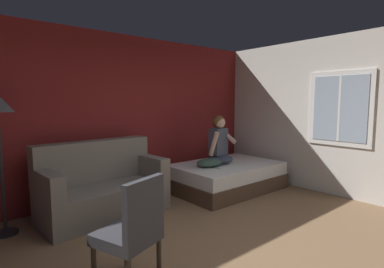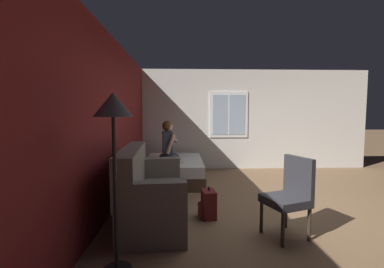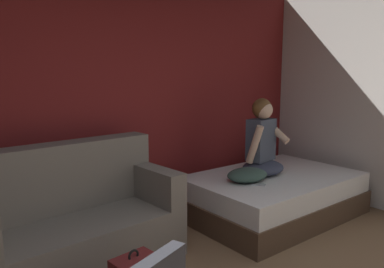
{
  "view_description": "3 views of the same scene",
  "coord_description": "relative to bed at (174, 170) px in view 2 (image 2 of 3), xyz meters",
  "views": [
    {
      "loc": [
        -2.1,
        -1.84,
        1.6
      ],
      "look_at": [
        1.11,
        2.0,
        1.06
      ],
      "focal_mm": 28.0,
      "sensor_mm": 36.0,
      "label": 1
    },
    {
      "loc": [
        -3.96,
        1.66,
        1.51
      ],
      "look_at": [
        1.19,
        1.46,
        1.1
      ],
      "focal_mm": 24.0,
      "sensor_mm": 36.0,
      "label": 2
    },
    {
      "loc": [
        -1.48,
        -0.83,
        1.64
      ],
      "look_at": [
        0.66,
        1.9,
        1.07
      ],
      "focal_mm": 35.0,
      "sensor_mm": 36.0,
      "label": 3
    }
  ],
  "objects": [
    {
      "name": "ground_plane",
      "position": [
        -1.82,
        -1.86,
        -0.24
      ],
      "size": [
        40.0,
        40.0,
        0.0
      ],
      "primitive_type": "plane",
      "color": "brown"
    },
    {
      "name": "wall_back_accent",
      "position": [
        -1.82,
        0.95,
        1.11
      ],
      "size": [
        10.97,
        0.16,
        2.7
      ],
      "primitive_type": "cube",
      "color": "maroon",
      "rests_on": "ground"
    },
    {
      "name": "wall_side_with_window",
      "position": [
        1.24,
        -1.85,
        1.12
      ],
      "size": [
        0.19,
        6.87,
        2.7
      ],
      "color": "silver",
      "rests_on": "ground"
    },
    {
      "name": "bed",
      "position": [
        0.0,
        0.0,
        0.0
      ],
      "size": [
        1.97,
        1.31,
        0.48
      ],
      "color": "#4C3828",
      "rests_on": "ground"
    },
    {
      "name": "couch",
      "position": [
        -2.25,
        0.28,
        0.16
      ],
      "size": [
        1.75,
        0.93,
        1.04
      ],
      "color": "slate",
      "rests_on": "ground"
    },
    {
      "name": "side_chair",
      "position": [
        -2.75,
        -1.52,
        0.3
      ],
      "size": [
        0.59,
        0.59,
        0.98
      ],
      "color": "#382D23",
      "rests_on": "ground"
    },
    {
      "name": "person_seated",
      "position": [
        -0.09,
        0.11,
        0.6
      ],
      "size": [
        0.58,
        0.51,
        0.88
      ],
      "color": "#383D51",
      "rests_on": "bed"
    },
    {
      "name": "backpack",
      "position": [
        -2.16,
        -0.57,
        -0.04
      ],
      "size": [
        0.32,
        0.26,
        0.46
      ],
      "color": "maroon",
      "rests_on": "ground"
    },
    {
      "name": "throw_pillow",
      "position": [
        -0.43,
        0.02,
        0.31
      ],
      "size": [
        0.5,
        0.38,
        0.14
      ],
      "primitive_type": "ellipsoid",
      "rotation": [
        0.0,
        0.0,
        -0.05
      ],
      "color": "#385147",
      "rests_on": "bed"
    },
    {
      "name": "cell_phone",
      "position": [
        -0.44,
        -0.15,
        0.25
      ],
      "size": [
        0.13,
        0.16,
        0.01
      ],
      "primitive_type": "cube",
      "rotation": [
        0.0,
        0.0,
        0.51
      ],
      "color": "#B7B7BC",
      "rests_on": "bed"
    },
    {
      "name": "floor_lamp",
      "position": [
        -3.42,
        0.42,
        1.19
      ],
      "size": [
        0.36,
        0.36,
        1.7
      ],
      "color": "black",
      "rests_on": "ground"
    }
  ]
}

